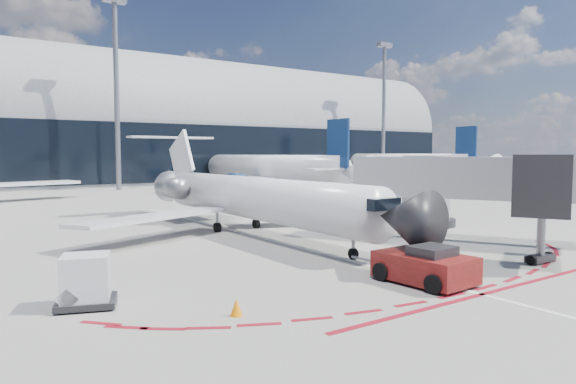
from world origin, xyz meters
TOP-DOWN VIEW (x-y plane):
  - ground at (0.00, 0.00)m, footprint 260.00×260.00m
  - apron_centerline at (0.00, 2.00)m, footprint 0.25×40.00m
  - apron_stop_bar at (0.00, -11.50)m, footprint 14.00×0.25m
  - terminal_building at (0.00, 64.97)m, footprint 150.00×24.15m
  - jet_bridge at (9.79, -3.01)m, footprint 10.03×15.20m
  - light_mast_centre at (5.00, 48.00)m, footprint 0.70×0.70m
  - light_mast_east at (55.00, 48.00)m, footprint 0.70×0.70m
  - regional_jet at (0.34, 5.44)m, footprint 21.96×27.08m
  - pushback_tug at (-0.35, -9.25)m, footprint 2.60×5.71m
  - uld_container at (-11.76, -5.10)m, footprint 2.22×2.06m
  - safety_cone_left at (-8.23, -8.66)m, footprint 0.39×0.39m
  - safety_cone_right at (3.80, -8.60)m, footprint 0.34×0.34m
  - bg_airliner_1 at (22.46, 37.42)m, footprint 34.20×36.22m
  - bg_airliner_2 at (52.86, 43.00)m, footprint 35.27×37.34m

SIDE VIEW (x-z plane):
  - ground at x=0.00m, z-range 0.00..0.00m
  - apron_centerline at x=0.00m, z-range 0.00..0.01m
  - apron_stop_bar at x=0.00m, z-range 0.00..0.01m
  - safety_cone_right at x=3.80m, z-range 0.00..0.48m
  - safety_cone_left at x=-8.23m, z-range 0.00..0.54m
  - pushback_tug at x=-0.35m, z-range -0.09..1.38m
  - uld_container at x=-11.76m, z-range -0.01..1.70m
  - regional_jet at x=0.34m, z-range -1.13..5.66m
  - jet_bridge at x=9.79m, z-range 0.56..5.46m
  - bg_airliner_1 at x=22.46m, z-range 0.00..11.07m
  - bg_airliner_2 at x=52.86m, z-range 0.00..11.41m
  - terminal_building at x=0.00m, z-range -3.48..20.52m
  - light_mast_centre at x=5.00m, z-range 0.00..25.00m
  - light_mast_east at x=55.00m, z-range 0.00..25.00m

